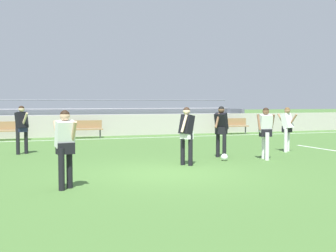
# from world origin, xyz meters

# --- Properties ---
(ground_plane) EXTENTS (160.00, 160.00, 0.00)m
(ground_plane) POSITION_xyz_m (0.00, 0.00, 0.00)
(ground_plane) COLOR #477033
(field_line_sideline) EXTENTS (44.00, 0.12, 0.01)m
(field_line_sideline) POSITION_xyz_m (0.00, 10.95, 0.00)
(field_line_sideline) COLOR white
(field_line_sideline) RESTS_ON ground
(field_line_penalty_mark) EXTENTS (0.12, 4.40, 0.01)m
(field_line_penalty_mark) POSITION_xyz_m (7.65, 2.84, 0.00)
(field_line_penalty_mark) COLOR white
(field_line_penalty_mark) RESTS_ON ground
(sideline_wall) EXTENTS (48.00, 0.16, 1.15)m
(sideline_wall) POSITION_xyz_m (0.00, 12.77, 0.57)
(sideline_wall) COLOR #BCB7AD
(sideline_wall) RESTS_ON ground
(bleacher_stand) EXTENTS (18.58, 2.79, 1.99)m
(bleacher_stand) POSITION_xyz_m (0.50, 14.69, 0.80)
(bleacher_stand) COLOR #B2B2B7
(bleacher_stand) RESTS_ON ground
(bench_far_right) EXTENTS (1.80, 0.40, 0.90)m
(bench_far_right) POSITION_xyz_m (-0.35, 11.73, 0.55)
(bench_far_right) COLOR #99754C
(bench_far_right) RESTS_ON ground
(bench_near_bin) EXTENTS (1.80, 0.40, 0.90)m
(bench_near_bin) POSITION_xyz_m (8.09, 11.73, 0.55)
(bench_near_bin) COLOR #99754C
(bench_near_bin) RESTS_ON ground
(bench_near_wall_gap) EXTENTS (1.80, 0.40, 0.90)m
(bench_near_wall_gap) POSITION_xyz_m (-3.99, 11.73, 0.55)
(bench_near_wall_gap) COLOR #99754C
(bench_near_wall_gap) RESTS_ON ground
(player_white_trailing_run) EXTENTS (0.51, 0.48, 1.67)m
(player_white_trailing_run) POSITION_xyz_m (3.81, 1.47, 0.99)
(player_white_trailing_run) COLOR white
(player_white_trailing_run) RESTS_ON ground
(player_dark_pressing_high) EXTENTS (0.66, 0.52, 1.70)m
(player_dark_pressing_high) POSITION_xyz_m (2.70, 2.39, 1.02)
(player_dark_pressing_high) COLOR black
(player_dark_pressing_high) RESTS_ON ground
(player_dark_dropping_back) EXTENTS (0.48, 0.70, 1.71)m
(player_dark_dropping_back) POSITION_xyz_m (-3.50, 5.62, 1.02)
(player_dark_dropping_back) COLOR black
(player_dark_dropping_back) RESTS_ON ground
(player_dark_on_ball) EXTENTS (0.52, 0.47, 1.70)m
(player_dark_on_ball) POSITION_xyz_m (0.95, 1.12, 1.02)
(player_dark_on_ball) COLOR black
(player_dark_on_ball) RESTS_ON ground
(player_white_wide_right) EXTENTS (0.46, 0.54, 1.68)m
(player_white_wide_right) POSITION_xyz_m (-2.77, -1.26, 1.00)
(player_white_wide_right) COLOR black
(player_white_wide_right) RESTS_ON ground
(player_white_overlapping) EXTENTS (0.49, 0.70, 1.65)m
(player_white_overlapping) POSITION_xyz_m (5.75, 3.10, 0.98)
(player_white_overlapping) COLOR white
(player_white_overlapping) RESTS_ON ground
(soccer_ball) EXTENTS (0.22, 0.22, 0.22)m
(soccer_ball) POSITION_xyz_m (2.45, 1.66, 0.11)
(soccer_ball) COLOR white
(soccer_ball) RESTS_ON ground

